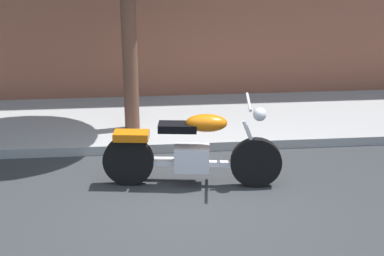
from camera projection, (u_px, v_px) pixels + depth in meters
name	position (u px, v px, depth m)	size (l,w,h in m)	color
ground_plane	(189.00, 198.00, 7.00)	(60.00, 60.00, 0.00)	#303335
sidewalk	(174.00, 121.00, 9.53)	(22.35, 2.51, 0.14)	#9B9B9B
motorcycle	(192.00, 151.00, 7.19)	(2.28, 0.73, 1.15)	black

